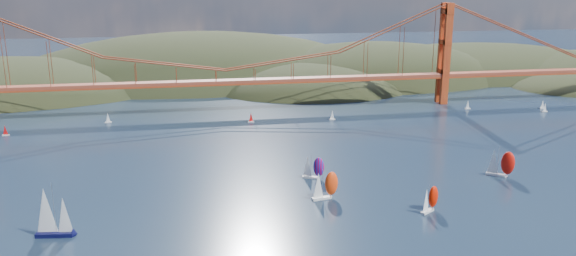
# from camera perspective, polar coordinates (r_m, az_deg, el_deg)

# --- Properties ---
(headlands) EXTENTS (725.00, 225.00, 96.00)m
(headlands) POSITION_cam_1_polar(r_m,az_deg,el_deg) (399.32, -0.80, 3.36)
(headlands) COLOR black
(headlands) RESTS_ON ground
(bridge) EXTENTS (552.00, 12.00, 55.00)m
(bridge) POSITION_cam_1_polar(r_m,az_deg,el_deg) (290.32, -6.76, 7.87)
(bridge) COLOR #973E26
(bridge) RESTS_ON ground
(sloop_navy) EXTENTS (10.11, 6.09, 15.30)m
(sloop_navy) POSITION_cam_1_polar(r_m,az_deg,el_deg) (163.82, -22.92, -7.95)
(sloop_navy) COLOR black
(sloop_navy) RESTS_ON ground
(racer_0) EXTENTS (8.83, 4.46, 9.93)m
(racer_0) POSITION_cam_1_polar(r_m,az_deg,el_deg) (177.00, 3.74, -5.78)
(racer_0) COLOR white
(racer_0) RESTS_ON ground
(racer_1) EXTENTS (7.43, 6.21, 8.56)m
(racer_1) POSITION_cam_1_polar(r_m,az_deg,el_deg) (172.72, 14.19, -6.99)
(racer_1) COLOR silver
(racer_1) RESTS_ON ground
(racer_2) EXTENTS (9.11, 7.92, 10.60)m
(racer_2) POSITION_cam_1_polar(r_m,az_deg,el_deg) (210.08, 20.76, -3.30)
(racer_2) COLOR white
(racer_2) RESTS_ON ground
(racer_rwb) EXTENTS (7.87, 5.49, 8.81)m
(racer_rwb) POSITION_cam_1_polar(r_m,az_deg,el_deg) (194.86, 2.54, -3.97)
(racer_rwb) COLOR silver
(racer_rwb) RESTS_ON ground
(distant_boat_2) EXTENTS (3.00, 2.00, 4.70)m
(distant_boat_2) POSITION_cam_1_polar(r_m,az_deg,el_deg) (277.83, -26.80, -0.22)
(distant_boat_2) COLOR silver
(distant_boat_2) RESTS_ON ground
(distant_boat_3) EXTENTS (3.00, 2.00, 4.70)m
(distant_boat_3) POSITION_cam_1_polar(r_m,az_deg,el_deg) (284.09, -17.83, 0.98)
(distant_boat_3) COLOR silver
(distant_boat_3) RESTS_ON ground
(distant_boat_4) EXTENTS (3.00, 2.00, 4.70)m
(distant_boat_4) POSITION_cam_1_polar(r_m,az_deg,el_deg) (314.60, 17.80, 2.28)
(distant_boat_4) COLOR silver
(distant_boat_4) RESTS_ON ground
(distant_boat_5) EXTENTS (3.00, 2.00, 4.70)m
(distant_boat_5) POSITION_cam_1_polar(r_m,az_deg,el_deg) (322.28, 24.65, 1.92)
(distant_boat_5) COLOR silver
(distant_boat_5) RESTS_ON ground
(distant_boat_6) EXTENTS (3.00, 2.00, 4.70)m
(distant_boat_6) POSITION_cam_1_polar(r_m,az_deg,el_deg) (329.47, 24.45, 2.20)
(distant_boat_6) COLOR silver
(distant_boat_6) RESTS_ON ground
(distant_boat_8) EXTENTS (3.00, 2.00, 4.70)m
(distant_boat_8) POSITION_cam_1_polar(r_m,az_deg,el_deg) (277.09, 4.51, 1.32)
(distant_boat_8) COLOR silver
(distant_boat_8) RESTS_ON ground
(distant_boat_9) EXTENTS (3.00, 2.00, 4.70)m
(distant_boat_9) POSITION_cam_1_polar(r_m,az_deg,el_deg) (272.05, -3.78, 1.08)
(distant_boat_9) COLOR silver
(distant_boat_9) RESTS_ON ground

